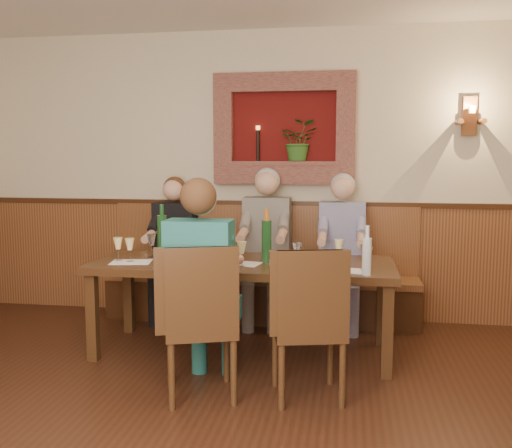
{
  "coord_description": "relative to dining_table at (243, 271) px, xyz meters",
  "views": [
    {
      "loc": [
        0.83,
        -2.57,
        1.6
      ],
      "look_at": [
        0.1,
        1.9,
        1.05
      ],
      "focal_mm": 40.0,
      "sensor_mm": 36.0,
      "label": 1
    }
  ],
  "objects": [
    {
      "name": "chair_near_left",
      "position": [
        -0.12,
        -0.89,
        -0.37
      ],
      "size": [
        0.58,
        0.58,
        1.04
      ],
      "rotation": [
        0.0,
        0.0,
        0.33
      ],
      "color": "#301E0E",
      "rests_on": "ground"
    },
    {
      "name": "tasting_sheet_c",
      "position": [
        0.81,
        -0.23,
        0.08
      ],
      "size": [
        0.31,
        0.25,
        0.0
      ],
      "primitive_type": "cube",
      "rotation": [
        0.0,
        0.0,
        -0.18
      ],
      "color": "white",
      "rests_on": "dining_table"
    },
    {
      "name": "wine_glass_6",
      "position": [
        0.45,
        -0.17,
        0.17
      ],
      "size": [
        0.08,
        0.08,
        0.19
      ],
      "primitive_type": null,
      "color": "white",
      "rests_on": "dining_table"
    },
    {
      "name": "wine_glass_3",
      "position": [
        -0.35,
        0.08,
        0.17
      ],
      "size": [
        0.08,
        0.08,
        0.19
      ],
      "primitive_type": null,
      "color": "white",
      "rests_on": "dining_table"
    },
    {
      "name": "person_bench_mid",
      "position": [
        0.06,
        0.84,
        -0.06
      ],
      "size": [
        0.44,
        0.54,
        1.48
      ],
      "color": "#524C4B",
      "rests_on": "ground"
    },
    {
      "name": "wainscoting",
      "position": [
        0.0,
        -1.85,
        -0.09
      ],
      "size": [
        6.02,
        6.02,
        1.15
      ],
      "color": "#5C2D1A",
      "rests_on": "ground"
    },
    {
      "name": "wall_niche",
      "position": [
        0.24,
        1.09,
        1.13
      ],
      "size": [
        1.36,
        0.3,
        1.06
      ],
      "color": "#510D0B",
      "rests_on": "ground"
    },
    {
      "name": "wine_glass_2",
      "position": [
        -0.52,
        -0.21,
        0.17
      ],
      "size": [
        0.08,
        0.08,
        0.19
      ],
      "primitive_type": null,
      "color": "#FBEB96",
      "rests_on": "dining_table"
    },
    {
      "name": "wine_glass_5",
      "position": [
        0.19,
        0.1,
        0.17
      ],
      "size": [
        0.08,
        0.08,
        0.19
      ],
      "primitive_type": null,
      "color": "#FBEB96",
      "rests_on": "dining_table"
    },
    {
      "name": "wall_sconce",
      "position": [
        1.9,
        1.08,
        1.27
      ],
      "size": [
        0.25,
        0.2,
        0.35
      ],
      "color": "#5C2D1A",
      "rests_on": "ground"
    },
    {
      "name": "dining_table",
      "position": [
        0.0,
        0.0,
        0.0
      ],
      "size": [
        2.4,
        0.9,
        0.75
      ],
      "color": "#301E0E",
      "rests_on": "ground"
    },
    {
      "name": "wine_glass_7",
      "position": [
        0.76,
        0.04,
        0.17
      ],
      "size": [
        0.08,
        0.08,
        0.19
      ],
      "primitive_type": null,
      "color": "#FBEB96",
      "rests_on": "dining_table"
    },
    {
      "name": "wine_bottle_green_a",
      "position": [
        0.19,
        0.0,
        0.25
      ],
      "size": [
        0.09,
        0.09,
        0.42
      ],
      "rotation": [
        0.0,
        0.0,
        0.16
      ],
      "color": "#19471E",
      "rests_on": "dining_table"
    },
    {
      "name": "wine_glass_4",
      "position": [
        0.03,
        -0.18,
        0.17
      ],
      "size": [
        0.08,
        0.08,
        0.19
      ],
      "primitive_type": null,
      "color": "#FBEB96",
      "rests_on": "dining_table"
    },
    {
      "name": "bench",
      "position": [
        0.0,
        0.94,
        -0.35
      ],
      "size": [
        3.0,
        0.45,
        1.11
      ],
      "color": "#381E0F",
      "rests_on": "ground"
    },
    {
      "name": "wine_glass_10",
      "position": [
        -0.89,
        -0.15,
        0.17
      ],
      "size": [
        0.08,
        0.08,
        0.19
      ],
      "primitive_type": null,
      "color": "#FBEB96",
      "rests_on": "dining_table"
    },
    {
      "name": "wine_glass_9",
      "position": [
        -0.28,
        -0.25,
        0.17
      ],
      "size": [
        0.08,
        0.08,
        0.19
      ],
      "primitive_type": null,
      "color": "#FBEB96",
      "rests_on": "dining_table"
    },
    {
      "name": "person_bench_left",
      "position": [
        -0.85,
        0.84,
        -0.1
      ],
      "size": [
        0.41,
        0.5,
        1.39
      ],
      "color": "black",
      "rests_on": "ground"
    },
    {
      "name": "tasting_sheet_d",
      "position": [
        -0.3,
        -0.28,
        0.08
      ],
      "size": [
        0.34,
        0.3,
        0.0
      ],
      "primitive_type": "cube",
      "rotation": [
        0.0,
        0.0,
        -0.39
      ],
      "color": "white",
      "rests_on": "dining_table"
    },
    {
      "name": "room_shell",
      "position": [
        0.0,
        -1.85,
        1.21
      ],
      "size": [
        6.04,
        6.04,
        2.82
      ],
      "color": "beige",
      "rests_on": "ground"
    },
    {
      "name": "chair_near_right",
      "position": [
        0.58,
        -0.8,
        -0.38
      ],
      "size": [
        0.54,
        0.54,
        1.02
      ],
      "rotation": [
        0.0,
        0.0,
        0.23
      ],
      "color": "#301E0E",
      "rests_on": "ground"
    },
    {
      "name": "wine_glass_0",
      "position": [
        -1.0,
        -0.13,
        0.17
      ],
      "size": [
        0.08,
        0.08,
        0.19
      ],
      "primitive_type": null,
      "color": "#FBEB96",
      "rests_on": "dining_table"
    },
    {
      "name": "wine_glass_1",
      "position": [
        -0.79,
        0.09,
        0.17
      ],
      "size": [
        0.08,
        0.08,
        0.19
      ],
      "primitive_type": null,
      "color": "white",
      "rests_on": "dining_table"
    },
    {
      "name": "tasting_sheet_a",
      "position": [
        -0.88,
        -0.16,
        0.08
      ],
      "size": [
        0.35,
        0.27,
        0.0
      ],
      "primitive_type": "cube",
      "rotation": [
        0.0,
        0.0,
        0.18
      ],
      "color": "white",
      "rests_on": "dining_table"
    },
    {
      "name": "wine_glass_11",
      "position": [
        0.97,
        -0.3,
        0.17
      ],
      "size": [
        0.08,
        0.08,
        0.19
      ],
      "primitive_type": null,
      "color": "#FBEB96",
      "rests_on": "dining_table"
    },
    {
      "name": "person_chair_front",
      "position": [
        -0.12,
        -0.78,
        -0.07
      ],
      "size": [
        0.43,
        0.53,
        1.46
      ],
      "color": "#1B4E61",
      "rests_on": "ground"
    },
    {
      "name": "wine_bottle_green_b",
      "position": [
        -0.72,
        0.16,
        0.26
      ],
      "size": [
        0.11,
        0.11,
        0.43
      ],
      "rotation": [
        0.0,
        0.0,
        0.42
      ],
      "color": "#19471E",
      "rests_on": "dining_table"
    },
    {
      "name": "person_bench_right",
      "position": [
        0.77,
        0.84,
        -0.08
      ],
      "size": [
        0.42,
        0.52,
        1.43
      ],
      "color": "navy",
      "rests_on": "ground"
    },
    {
      "name": "water_bottle",
      "position": [
        0.96,
        -0.36,
        0.22
      ],
      "size": [
        0.08,
        0.08,
        0.36
      ],
      "rotation": [
        0.0,
        0.0,
        -0.35
      ],
      "color": "silver",
      "rests_on": "dining_table"
    },
    {
      "name": "wine_glass_8",
      "position": [
        0.95,
        -0.2,
        0.17
      ],
      "size": [
        0.08,
        0.08,
        0.19
      ],
      "primitive_type": null,
      "color": "white",
      "rests_on": "dining_table"
    },
    {
      "name": "spittoon_bucket",
      "position": [
        -0.21,
        -0.14,
        0.21
      ],
      "size": [
        0.25,
        0.25,
        0.27
      ],
      "primitive_type": "cylinder",
      "rotation": [
        0.0,
        0.0,
        0.07
      ],
      "color": "#B30F0B",
      "rests_on": "dining_table"
    },
    {
      "name": "tasting_sheet_b",
      "position": [
        0.01,
        -0.09,
        0.08
      ],
      "size": [
        0.33,
        0.26,
        0.0
      ],
      "primitive_type": "cube",
      "rotation": [
        0.0,
        0.0,
        -0.18
      ],
      "color": "white",
      "rests_on": "dining_table"
    }
  ]
}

